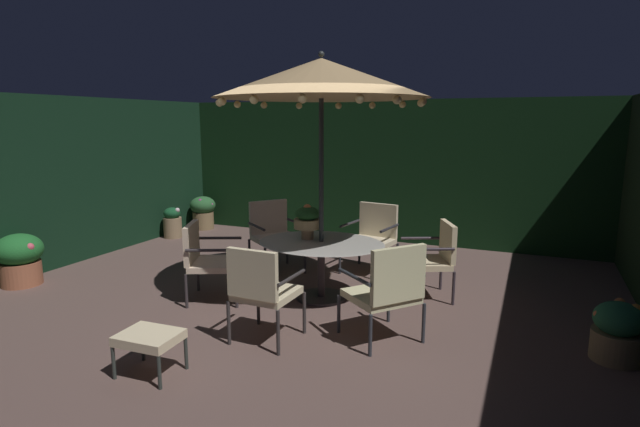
% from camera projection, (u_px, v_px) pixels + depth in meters
% --- Properties ---
extents(ground_plane, '(8.18, 7.58, 0.02)m').
position_uv_depth(ground_plane, '(291.00, 304.00, 5.98)').
color(ground_plane, brown).
extents(hedge_backdrop_rear, '(8.18, 0.30, 2.50)m').
position_uv_depth(hedge_backdrop_rear, '(380.00, 171.00, 9.03)').
color(hedge_backdrop_rear, black).
rests_on(hedge_backdrop_rear, ground_plane).
extents(hedge_backdrop_left, '(0.30, 7.58, 2.50)m').
position_uv_depth(hedge_backdrop_left, '(48.00, 183.00, 7.27)').
color(hedge_backdrop_left, black).
rests_on(hedge_backdrop_left, ground_plane).
extents(patio_dining_table, '(1.55, 1.26, 0.71)m').
position_uv_depth(patio_dining_table, '(321.00, 253.00, 6.03)').
color(patio_dining_table, '#322B2E').
rests_on(patio_dining_table, ground_plane).
extents(patio_umbrella, '(2.47, 2.47, 2.91)m').
position_uv_depth(patio_umbrella, '(321.00, 79.00, 5.66)').
color(patio_umbrella, '#2A2E2F').
rests_on(patio_umbrella, ground_plane).
extents(centerpiece_planter, '(0.33, 0.33, 0.43)m').
position_uv_depth(centerpiece_planter, '(307.00, 219.00, 6.09)').
color(centerpiece_planter, tan).
rests_on(centerpiece_planter, patio_dining_table).
extents(patio_chair_north, '(0.81, 0.83, 0.94)m').
position_uv_depth(patio_chair_north, '(207.00, 256.00, 6.01)').
color(patio_chair_north, '#312B2E').
rests_on(patio_chair_north, ground_plane).
extents(patio_chair_northeast, '(0.60, 0.59, 0.97)m').
position_uv_depth(patio_chair_northeast, '(262.00, 287.00, 4.80)').
color(patio_chair_northeast, '#302C2C').
rests_on(patio_chair_northeast, ground_plane).
extents(patio_chair_east, '(0.88, 0.89, 1.00)m').
position_uv_depth(patio_chair_east, '(388.00, 288.00, 4.82)').
color(patio_chair_east, '#2C2F35').
rests_on(patio_chair_east, ground_plane).
extents(patio_chair_southeast, '(0.76, 0.77, 0.93)m').
position_uv_depth(patio_chair_southeast, '(434.00, 255.00, 6.08)').
color(patio_chair_southeast, '#312A30').
rests_on(patio_chair_southeast, ground_plane).
extents(patio_chair_south, '(0.74, 0.72, 0.96)m').
position_uv_depth(patio_chair_south, '(373.00, 234.00, 7.19)').
color(patio_chair_south, '#2A2A2F').
rests_on(patio_chair_south, ground_plane).
extents(patio_chair_southwest, '(0.86, 0.87, 1.00)m').
position_uv_depth(patio_chair_southwest, '(273.00, 231.00, 7.21)').
color(patio_chair_southwest, '#2E2A32').
rests_on(patio_chair_southwest, ground_plane).
extents(ottoman_footrest, '(0.51, 0.42, 0.37)m').
position_uv_depth(ottoman_footrest, '(149.00, 339.00, 4.24)').
color(ottoman_footrest, '#2B322D').
rests_on(ottoman_footrest, ground_plane).
extents(potted_plant_right_far, '(0.33, 0.33, 0.57)m').
position_uv_depth(potted_plant_right_far, '(173.00, 223.00, 9.27)').
color(potted_plant_right_far, '#8E7454').
rests_on(potted_plant_right_far, ground_plane).
extents(potted_plant_left_far, '(0.43, 0.43, 0.54)m').
position_uv_depth(potted_plant_left_far, '(618.00, 331.00, 4.50)').
color(potted_plant_left_far, olive).
rests_on(potted_plant_left_far, ground_plane).
extents(potted_plant_front_corner, '(0.51, 0.50, 0.66)m').
position_uv_depth(potted_plant_front_corner, '(203.00, 211.00, 10.01)').
color(potted_plant_front_corner, olive).
rests_on(potted_plant_front_corner, ground_plane).
extents(potted_plant_back_left, '(0.60, 0.60, 0.69)m').
position_uv_depth(potted_plant_back_left, '(19.00, 258.00, 6.58)').
color(potted_plant_back_left, '#A35C3F').
rests_on(potted_plant_back_left, ground_plane).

